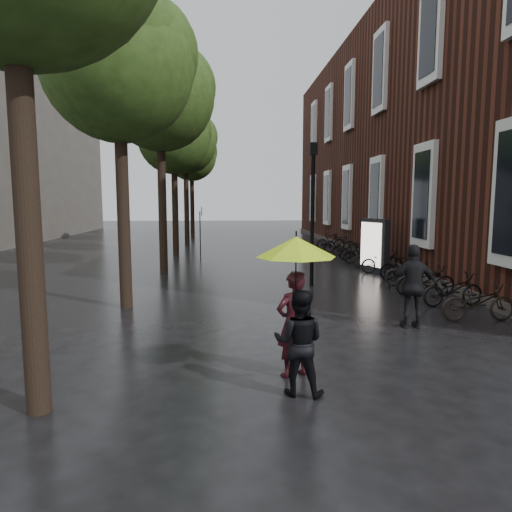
{
  "coord_description": "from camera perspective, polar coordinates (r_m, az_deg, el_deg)",
  "views": [
    {
      "loc": [
        -1.49,
        -5.02,
        2.82
      ],
      "look_at": [
        -0.64,
        7.41,
        1.3
      ],
      "focal_mm": 32.0,
      "sensor_mm": 36.0,
      "label": 1
    }
  ],
  "objects": [
    {
      "name": "cycle_sign",
      "position": [
        22.46,
        -6.91,
        3.98
      ],
      "size": [
        0.13,
        0.46,
        2.54
      ],
      "rotation": [
        0.0,
        0.0,
        0.01
      ],
      "color": "#262628",
      "rests_on": "ground"
    },
    {
      "name": "street_trees",
      "position": [
        21.37,
        -11.06,
        16.3
      ],
      "size": [
        4.33,
        34.03,
        8.91
      ],
      "color": "black",
      "rests_on": "ground"
    },
    {
      "name": "ground",
      "position": [
        5.95,
        11.94,
        -21.53
      ],
      "size": [
        120.0,
        120.0,
        0.0
      ],
      "primitive_type": "plane",
      "color": "black"
    },
    {
      "name": "lime_umbrella",
      "position": [
        6.78,
        5.03,
        1.15
      ],
      "size": [
        1.21,
        1.21,
        1.77
      ],
      "rotation": [
        0.0,
        0.0,
        -0.34
      ],
      "color": "black",
      "rests_on": "ground"
    },
    {
      "name": "pedestrian_walking",
      "position": [
        10.68,
        19.08,
        -3.61
      ],
      "size": [
        1.12,
        0.53,
        1.87
      ],
      "primitive_type": "imported",
      "rotation": [
        0.0,
        0.0,
        3.07
      ],
      "color": "black",
      "rests_on": "ground"
    },
    {
      "name": "person_black",
      "position": [
        6.76,
        5.4,
        -10.68
      ],
      "size": [
        0.89,
        0.78,
        1.56
      ],
      "primitive_type": "imported",
      "rotation": [
        0.0,
        0.0,
        2.86
      ],
      "color": "black",
      "rests_on": "ground"
    },
    {
      "name": "ad_lightbox",
      "position": [
        18.53,
        14.61,
        1.27
      ],
      "size": [
        0.32,
        1.4,
        2.11
      ],
      "rotation": [
        0.0,
        0.0,
        0.38
      ],
      "color": "black",
      "rests_on": "ground"
    },
    {
      "name": "parked_bicycles",
      "position": [
        18.47,
        15.4,
        -0.63
      ],
      "size": [
        2.06,
        16.19,
        1.04
      ],
      "color": "black",
      "rests_on": "ground"
    },
    {
      "name": "brick_building",
      "position": [
        27.43,
        22.56,
        13.07
      ],
      "size": [
        10.2,
        33.2,
        12.0
      ],
      "color": "#38160F",
      "rests_on": "ground"
    },
    {
      "name": "lamp_post",
      "position": [
        15.1,
        7.09,
        6.95
      ],
      "size": [
        0.24,
        0.24,
        4.67
      ],
      "rotation": [
        0.0,
        0.0,
        -0.31
      ],
      "color": "black",
      "rests_on": "ground"
    },
    {
      "name": "person_burgundy",
      "position": [
        7.39,
        4.73,
        -8.46
      ],
      "size": [
        0.74,
        0.63,
        1.72
      ],
      "primitive_type": "imported",
      "rotation": [
        0.0,
        0.0,
        3.56
      ],
      "color": "black",
      "rests_on": "ground"
    }
  ]
}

